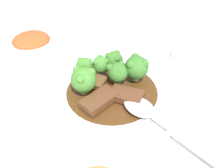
# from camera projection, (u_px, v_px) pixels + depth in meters

# --- Properties ---
(ground_plane) EXTENTS (4.00, 4.00, 0.00)m
(ground_plane) POSITION_uv_depth(u_px,v_px,m) (112.00, 96.00, 0.56)
(ground_plane) COLOR silver
(main_plate) EXTENTS (0.31, 0.31, 0.02)m
(main_plate) POSITION_uv_depth(u_px,v_px,m) (112.00, 93.00, 0.55)
(main_plate) COLOR white
(main_plate) RESTS_ON ground_plane
(beef_strip_0) EXTENTS (0.04, 0.06, 0.01)m
(beef_strip_0) POSITION_uv_depth(u_px,v_px,m) (92.00, 81.00, 0.56)
(beef_strip_0) COLOR brown
(beef_strip_0) RESTS_ON main_plate
(beef_strip_1) EXTENTS (0.08, 0.06, 0.02)m
(beef_strip_1) POSITION_uv_depth(u_px,v_px,m) (100.00, 100.00, 0.51)
(beef_strip_1) COLOR #56331E
(beef_strip_1) RESTS_ON main_plate
(beef_strip_2) EXTENTS (0.05, 0.07, 0.01)m
(beef_strip_2) POSITION_uv_depth(u_px,v_px,m) (127.00, 95.00, 0.52)
(beef_strip_2) COLOR #56331E
(beef_strip_2) RESTS_ON main_plate
(broccoli_floret_0) EXTENTS (0.04, 0.04, 0.05)m
(broccoli_floret_0) POSITION_uv_depth(u_px,v_px,m) (116.00, 71.00, 0.54)
(broccoli_floret_0) COLOR #7FA84C
(broccoli_floret_0) RESTS_ON main_plate
(broccoli_floret_1) EXTENTS (0.05, 0.05, 0.06)m
(broccoli_floret_1) POSITION_uv_depth(u_px,v_px,m) (136.00, 67.00, 0.55)
(broccoli_floret_1) COLOR #8EB756
(broccoli_floret_1) RESTS_ON main_plate
(broccoli_floret_2) EXTENTS (0.05, 0.05, 0.06)m
(broccoli_floret_2) POSITION_uv_depth(u_px,v_px,m) (84.00, 79.00, 0.52)
(broccoli_floret_2) COLOR #7FA84C
(broccoli_floret_2) RESTS_ON main_plate
(broccoli_floret_3) EXTENTS (0.04, 0.04, 0.05)m
(broccoli_floret_3) POSITION_uv_depth(u_px,v_px,m) (114.00, 60.00, 0.58)
(broccoli_floret_3) COLOR #8EB756
(broccoli_floret_3) RESTS_ON main_plate
(broccoli_floret_4) EXTENTS (0.04, 0.04, 0.04)m
(broccoli_floret_4) POSITION_uv_depth(u_px,v_px,m) (101.00, 64.00, 0.57)
(broccoli_floret_4) COLOR #8EB756
(broccoli_floret_4) RESTS_ON main_plate
(broccoli_floret_5) EXTENTS (0.04, 0.04, 0.04)m
(broccoli_floret_5) POSITION_uv_depth(u_px,v_px,m) (84.00, 66.00, 0.57)
(broccoli_floret_5) COLOR #8EB756
(broccoli_floret_5) RESTS_ON main_plate
(serving_spoon) EXTENTS (0.09, 0.22, 0.01)m
(serving_spoon) POSITION_uv_depth(u_px,v_px,m) (145.00, 111.00, 0.49)
(serving_spoon) COLOR #B7B7BC
(serving_spoon) RESTS_ON main_plate
(side_bowl_kimchi) EXTENTS (0.12, 0.12, 0.06)m
(side_bowl_kimchi) POSITION_uv_depth(u_px,v_px,m) (32.00, 45.00, 0.66)
(side_bowl_kimchi) COLOR white
(side_bowl_kimchi) RESTS_ON ground_plane
(sauce_dish) EXTENTS (0.07, 0.07, 0.01)m
(sauce_dish) POSITION_uv_depth(u_px,v_px,m) (185.00, 56.00, 0.67)
(sauce_dish) COLOR white
(sauce_dish) RESTS_ON ground_plane
(paper_napkin) EXTENTS (0.11, 0.10, 0.01)m
(paper_napkin) POSITION_uv_depth(u_px,v_px,m) (224.00, 111.00, 0.52)
(paper_napkin) COLOR white
(paper_napkin) RESTS_ON ground_plane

